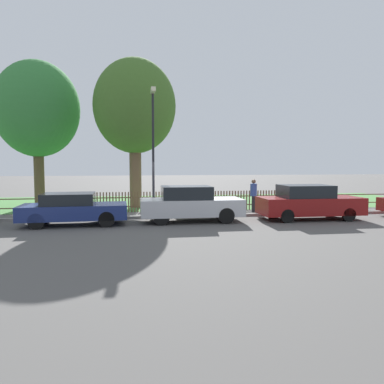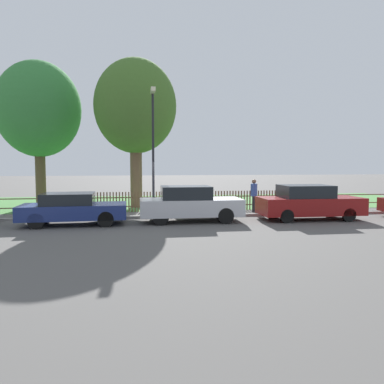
% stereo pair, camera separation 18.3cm
% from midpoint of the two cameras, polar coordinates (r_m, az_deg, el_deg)
% --- Properties ---
extents(ground_plane, '(120.00, 120.00, 0.00)m').
position_cam_midpoint_polar(ground_plane, '(16.80, -3.43, -4.01)').
color(ground_plane, '#565451').
extents(kerb_stone, '(33.98, 0.20, 0.12)m').
position_cam_midpoint_polar(kerb_stone, '(16.89, -3.46, -3.75)').
color(kerb_stone, gray).
rests_on(kerb_stone, ground).
extents(grass_strip, '(33.98, 9.33, 0.01)m').
position_cam_midpoint_polar(grass_strip, '(23.77, -4.82, -1.53)').
color(grass_strip, '#477F3D').
rests_on(grass_strip, ground).
extents(park_fence, '(33.98, 0.05, 1.02)m').
position_cam_midpoint_polar(park_fence, '(19.10, -4.02, -1.45)').
color(park_fence, brown).
rests_on(park_fence, ground).
extents(parked_car_black_saloon, '(4.16, 1.92, 1.28)m').
position_cam_midpoint_polar(parked_car_black_saloon, '(15.62, -17.41, -2.40)').
color(parked_car_black_saloon, navy).
rests_on(parked_car_black_saloon, ground).
extents(parked_car_navy_estate, '(4.25, 1.75, 1.50)m').
position_cam_midpoint_polar(parked_car_navy_estate, '(15.69, -0.02, -1.79)').
color(parked_car_navy_estate, '#BCBCC1').
rests_on(parked_car_navy_estate, ground).
extents(parked_car_red_compact, '(4.41, 1.79, 1.51)m').
position_cam_midpoint_polar(parked_car_red_compact, '(17.06, 17.66, -1.53)').
color(parked_car_red_compact, maroon).
rests_on(parked_car_red_compact, ground).
extents(covered_motorcycle, '(1.91, 0.85, 1.05)m').
position_cam_midpoint_polar(covered_motorcycle, '(17.57, 0.85, -1.52)').
color(covered_motorcycle, black).
rests_on(covered_motorcycle, ground).
extents(tree_nearest_kerb, '(4.78, 4.78, 8.32)m').
position_cam_midpoint_polar(tree_nearest_kerb, '(23.76, -22.13, 11.52)').
color(tree_nearest_kerb, brown).
rests_on(tree_nearest_kerb, ground).
extents(tree_behind_motorcycle, '(4.49, 4.49, 8.16)m').
position_cam_midpoint_polar(tree_behind_motorcycle, '(21.22, -8.37, 12.67)').
color(tree_behind_motorcycle, brown).
rests_on(tree_behind_motorcycle, ground).
extents(pedestrian_near_fence, '(0.43, 0.43, 1.64)m').
position_cam_midpoint_polar(pedestrian_near_fence, '(19.20, 9.68, -0.22)').
color(pedestrian_near_fence, black).
rests_on(pedestrian_near_fence, ground).
extents(street_lamp, '(0.20, 0.79, 5.77)m').
position_cam_midpoint_polar(street_lamp, '(17.20, -5.64, 8.27)').
color(street_lamp, black).
rests_on(street_lamp, ground).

